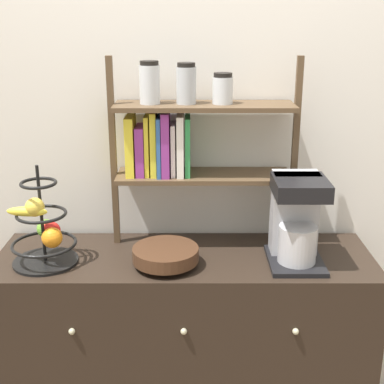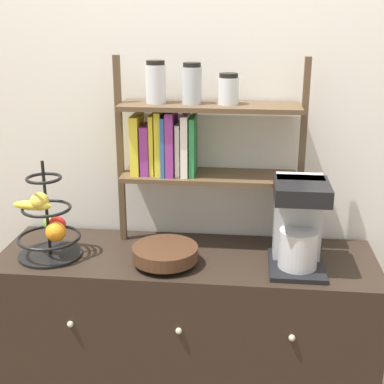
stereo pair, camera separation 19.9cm
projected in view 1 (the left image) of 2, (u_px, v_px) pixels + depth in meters
wall_back at (187, 132)px, 2.20m from camera, size 7.00×0.05×2.60m
sideboard at (186, 351)px, 2.22m from camera, size 1.46×0.47×0.87m
coffee_maker at (298, 219)px, 1.99m from camera, size 0.20×0.25×0.33m
fruit_stand at (46, 231)px, 1.99m from camera, size 0.24×0.24×0.38m
wooden_bowl at (167, 255)px, 1.98m from camera, size 0.25×0.25×0.07m
shelf_hutch at (182, 135)px, 2.06m from camera, size 0.73×0.20×0.75m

